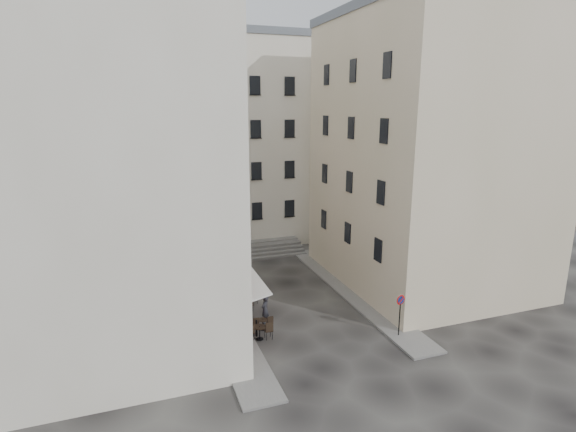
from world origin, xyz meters
name	(u,v)px	position (x,y,z in m)	size (l,w,h in m)	color
ground	(305,319)	(0.00, 0.00, 0.00)	(90.00, 90.00, 0.00)	black
sidewalk_left	(217,302)	(-4.50, 4.00, 0.06)	(2.00, 22.00, 0.12)	slate
sidewalk_right	(350,290)	(4.50, 3.00, 0.06)	(2.00, 18.00, 0.12)	slate
building_left	(100,146)	(-10.50, 3.00, 10.31)	(12.20, 16.20, 20.60)	beige
building_right	(428,151)	(10.50, 3.50, 9.31)	(12.20, 14.20, 18.60)	beige
building_back	(221,140)	(-1.00, 19.00, 9.31)	(18.20, 10.20, 18.60)	beige
cafe_storefront	(229,293)	(-4.32, 1.00, 1.88)	(1.74, 7.30, 3.50)	#450E09
stone_steps	(251,251)	(0.00, 12.57, 0.40)	(9.00, 3.15, 0.80)	#595654
bollard_near	(256,328)	(-3.25, -1.00, 0.53)	(0.12, 0.12, 0.98)	black
bollard_mid	(241,302)	(-3.25, 2.50, 0.53)	(0.12, 0.12, 0.98)	black
bollard_far	(229,282)	(-3.25, 6.00, 0.53)	(0.12, 0.12, 0.98)	black
no_parking_sign	(400,307)	(4.09, -3.67, 1.76)	(0.56, 0.14, 2.48)	black
bistro_table_a	(259,331)	(-3.21, -1.43, 0.51)	(1.42, 0.66, 1.00)	black
bistro_table_b	(263,323)	(-2.73, -0.41, 0.41)	(1.15, 0.54, 0.81)	black
bistro_table_c	(243,305)	(-3.23, 2.19, 0.44)	(1.22, 0.57, 0.86)	black
bistro_table_d	(247,297)	(-2.69, 3.23, 0.47)	(1.30, 0.61, 0.91)	black
bistro_table_e	(237,288)	(-2.94, 5.12, 0.41)	(1.14, 0.53, 0.80)	black
pedestrian	(265,310)	(-2.36, 0.35, 0.84)	(0.61, 0.40, 1.68)	#232328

